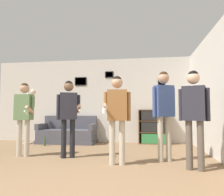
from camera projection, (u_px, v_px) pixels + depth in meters
ground_plane at (41, 194)px, 2.55m from camera, size 20.00×20.00×0.00m
wall_back at (107, 100)px, 7.13m from camera, size 7.66×0.08×2.70m
wall_right at (216, 93)px, 4.48m from camera, size 0.06×6.92×2.70m
couch at (67, 134)px, 6.82m from camera, size 1.79×0.80×0.84m
bookshelf at (154, 127)px, 6.64m from camera, size 0.95×0.30×1.03m
floor_lamp at (29, 103)px, 6.72m from camera, size 0.38×0.41×1.66m
person_player_foreground_left at (24, 111)px, 4.78m from camera, size 0.50×0.44×1.60m
person_player_foreground_center at (68, 110)px, 4.64m from camera, size 0.57×0.40×1.63m
person_watcher_holding_cup at (117, 110)px, 4.02m from camera, size 0.50×0.45×1.63m
person_spectator_near_bookshelf at (164, 105)px, 4.30m from camera, size 0.45×0.34×1.77m
person_spectator_far_right at (194, 109)px, 3.64m from camera, size 0.47×0.31×1.66m
bottle_on_floor at (45, 142)px, 6.24m from camera, size 0.07×0.07×0.27m
drinking_cup at (157, 108)px, 6.66m from camera, size 0.09×0.09×0.09m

